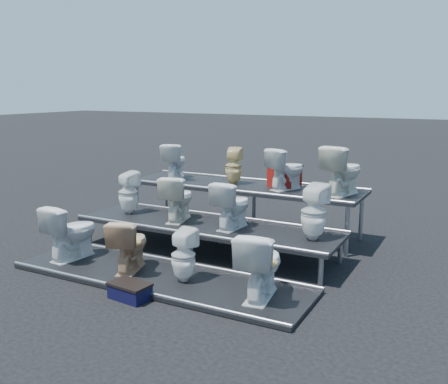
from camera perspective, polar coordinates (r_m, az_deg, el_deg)
The scene contains 18 objects.
ground at distance 7.90m, azimuth -1.96°, elevation -6.93°, with size 80.00×80.00×0.00m, color black.
tier_front at distance 6.86m, azimuth -7.42°, elevation -9.70°, with size 4.20×1.20×0.06m, color black.
tier_mid at distance 7.83m, azimuth -1.97°, elevation -5.33°, with size 4.20×1.20×0.46m, color black.
tier_back at distance 8.89m, azimuth 2.18°, elevation -1.93°, with size 4.20×1.20×0.86m, color black.
toilet_0 at distance 7.68m, azimuth -17.05°, elevation -4.32°, with size 0.46×0.80×0.82m, color white.
toilet_1 at distance 7.01m, azimuth -10.76°, elevation -5.89°, with size 0.41×0.72×0.74m, color tan.
toilet_2 at distance 6.52m, azimuth -4.65°, elevation -7.23°, with size 0.32×0.32×0.70m, color white.
toilet_3 at distance 6.02m, azimuth 4.16°, elevation -8.20°, with size 0.46×0.81×0.83m, color white.
toilet_4 at distance 8.52m, azimuth -10.89°, elevation -0.06°, with size 0.32×0.33×0.72m, color white.
toilet_5 at distance 7.95m, azimuth -5.30°, elevation -0.68°, with size 0.41×0.72×0.73m, color white.
toilet_6 at distance 7.47m, azimuth 0.95°, elevation -1.46°, with size 0.40×0.71×0.72m, color white.
toilet_7 at distance 7.00m, azimuth 10.23°, elevation -2.27°, with size 0.35×0.36×0.79m, color white.
toilet_8 at distance 9.44m, azimuth -5.65°, elevation 3.55°, with size 0.37×0.66×0.67m, color white.
toilet_9 at distance 8.83m, azimuth 1.11°, elevation 2.99°, with size 0.29×0.30×0.66m, color #E2CA85.
toilet_10 at distance 8.43m, azimuth 7.14°, elevation 2.64°, with size 0.39×0.69×0.70m, color white.
toilet_11 at distance 8.14m, azimuth 13.41°, elevation 2.44°, with size 0.44×0.78×0.80m, color white.
red_crate at distance 8.66m, azimuth 6.91°, elevation 1.69°, with size 0.48×0.38×0.34m, color maroon.
step_stool at distance 6.32m, azimuth -10.70°, elevation -11.17°, with size 0.49×0.29×0.18m, color black.
Camera 1 is at (3.72, -6.50, 2.52)m, focal length 40.00 mm.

